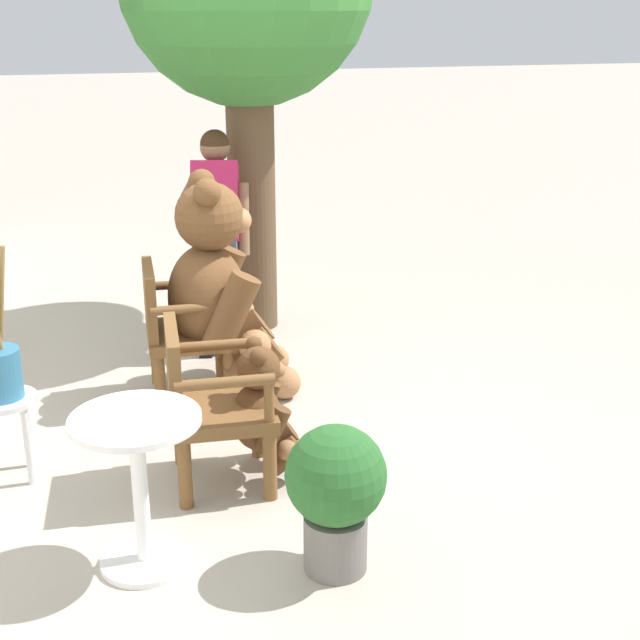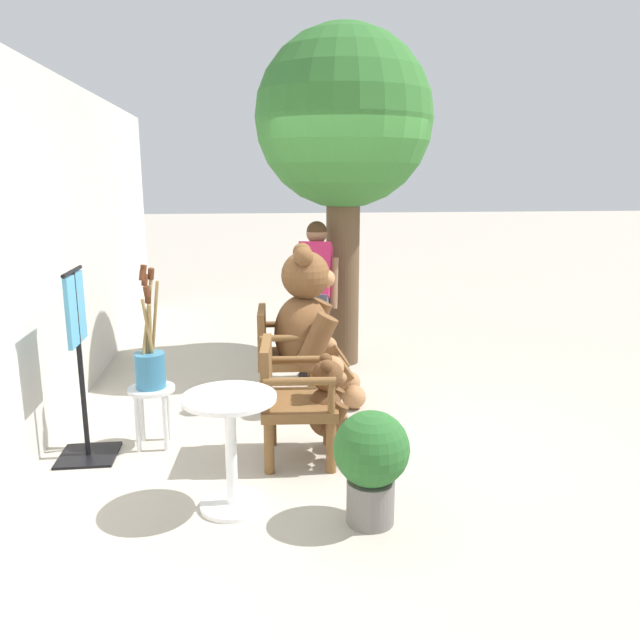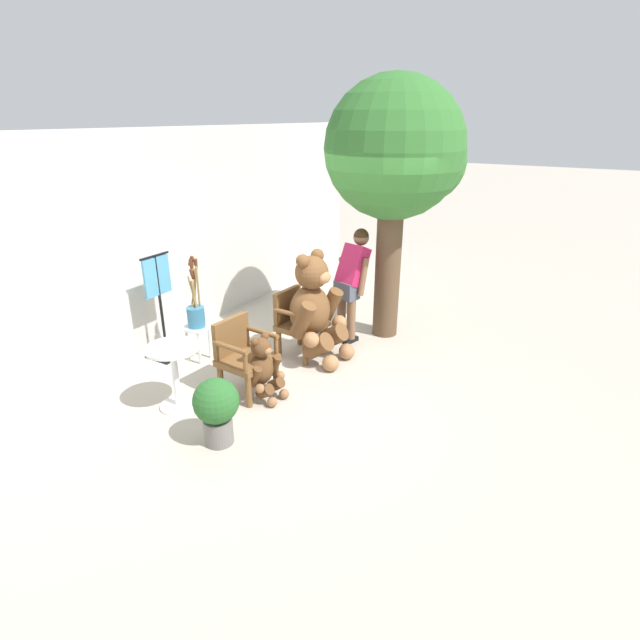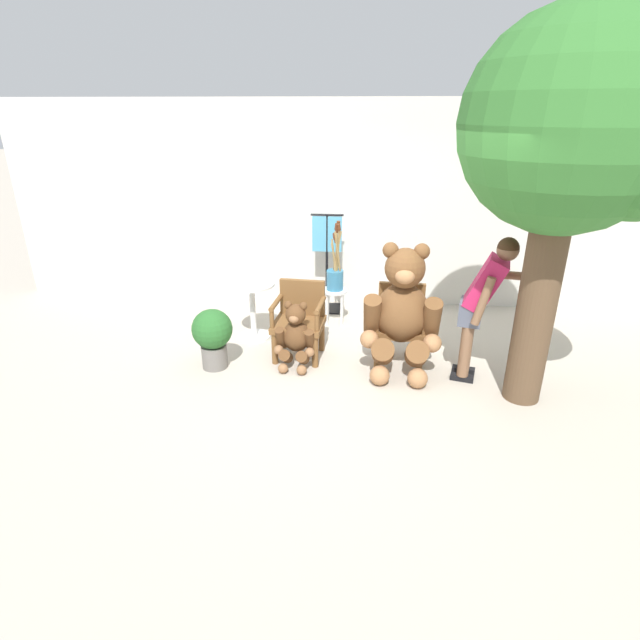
{
  "view_description": "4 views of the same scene",
  "coord_description": "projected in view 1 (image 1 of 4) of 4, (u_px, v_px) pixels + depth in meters",
  "views": [
    {
      "loc": [
        -4.67,
        1.12,
        2.35
      ],
      "look_at": [
        -0.34,
        -0.12,
        0.76
      ],
      "focal_mm": 50.0,
      "sensor_mm": 36.0,
      "label": 1
    },
    {
      "loc": [
        -4.71,
        0.81,
        1.98
      ],
      "look_at": [
        0.14,
        0.24,
        0.85
      ],
      "focal_mm": 35.0,
      "sensor_mm": 36.0,
      "label": 2
    },
    {
      "loc": [
        -4.44,
        -2.75,
        2.94
      ],
      "look_at": [
        0.18,
        -0.04,
        0.73
      ],
      "focal_mm": 28.0,
      "sensor_mm": 36.0,
      "label": 3
    },
    {
      "loc": [
        0.16,
        -4.66,
        2.66
      ],
      "look_at": [
        -0.28,
        -0.02,
        0.68
      ],
      "focal_mm": 28.0,
      "sensor_mm": 36.0,
      "label": 4
    }
  ],
  "objects": [
    {
      "name": "potted_plant",
      "position": [
        336.0,
        489.0,
        3.81
      ],
      "size": [
        0.44,
        0.44,
        0.68
      ],
      "color": "slate",
      "rests_on": "ground"
    },
    {
      "name": "wooden_chair_left",
      "position": [
        209.0,
        400.0,
        4.5
      ],
      "size": [
        0.6,
        0.56,
        0.86
      ],
      "color": "brown",
      "rests_on": "ground"
    },
    {
      "name": "teddy_bear_large",
      "position": [
        219.0,
        289.0,
        5.51
      ],
      "size": [
        0.84,
        0.81,
        1.41
      ],
      "color": "brown",
      "rests_on": "ground"
    },
    {
      "name": "person_visitor",
      "position": [
        216.0,
        224.0,
        6.18
      ],
      "size": [
        0.83,
        0.48,
        1.54
      ],
      "color": "black",
      "rests_on": "ground"
    },
    {
      "name": "teddy_bear_small",
      "position": [
        264.0,
        411.0,
        4.6
      ],
      "size": [
        0.45,
        0.44,
        0.75
      ],
      "color": "brown",
      "rests_on": "ground"
    },
    {
      "name": "round_side_table",
      "position": [
        139.0,
        474.0,
        3.82
      ],
      "size": [
        0.56,
        0.56,
        0.72
      ],
      "color": "white",
      "rests_on": "ground"
    },
    {
      "name": "white_stool",
      "position": [
        5.0,
        416.0,
        4.58
      ],
      "size": [
        0.34,
        0.34,
        0.46
      ],
      "color": "silver",
      "rests_on": "ground"
    },
    {
      "name": "wooden_chair_right",
      "position": [
        179.0,
        327.0,
        5.53
      ],
      "size": [
        0.59,
        0.55,
        0.86
      ],
      "color": "brown",
      "rests_on": "ground"
    },
    {
      "name": "ground_plane",
      "position": [
        284.0,
        423.0,
        5.3
      ],
      "size": [
        60.0,
        60.0,
        0.0
      ],
      "primitive_type": "plane",
      "color": "#B2A899"
    }
  ]
}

